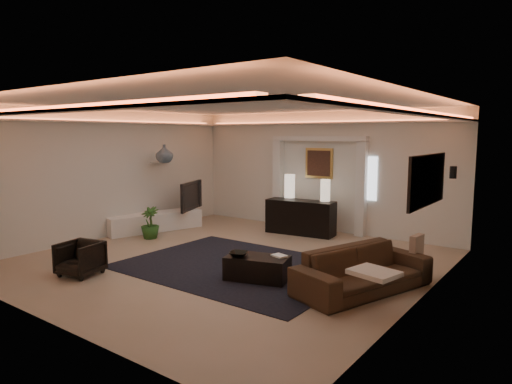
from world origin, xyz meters
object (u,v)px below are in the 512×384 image
Objects in this scene: sofa at (363,270)px; armchair at (80,259)px; coffee_table at (258,268)px; console at (300,217)px.

sofa is 4.62m from armchair.
armchair is (-2.54, -1.57, 0.08)m from coffee_table.
sofa is at bearing 2.23° from coffee_table.
armchair reaches higher than coffee_table.
coffee_table is 1.59× the size of armchair.
sofa is (2.78, -2.82, -0.07)m from console.
armchair is at bearing 136.04° from sofa.
armchair is at bearing -164.64° from coffee_table.
console is at bearing 62.56° from armchair.
sofa is at bearing -52.49° from console.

